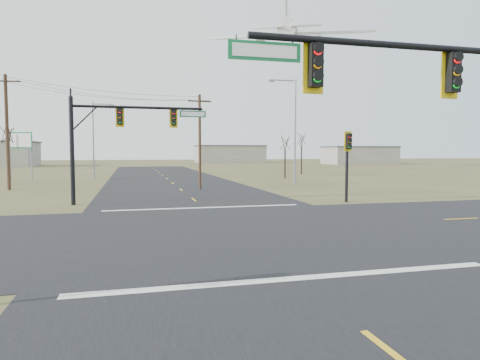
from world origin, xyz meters
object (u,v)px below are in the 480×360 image
utility_pole_near (200,140)px  bare_tree_a (7,132)px  mast_arm_near (458,96)px  pedestal_signal_ne (348,151)px  streetlight_a (293,126)px  streetlight_c (95,136)px  bare_tree_c (285,142)px  utility_pole_far (7,131)px  highway_sign (20,146)px  mast_arm_far (120,127)px  bare_tree_d (302,139)px

utility_pole_near → bare_tree_a: 22.27m
utility_pole_near → bare_tree_a: bearing=147.5°
mast_arm_near → utility_pole_near: (-2.62, 28.43, -0.49)m
pedestal_signal_ne → streetlight_a: streetlight_a is taller
utility_pole_near → streetlight_c: streetlight_c is taller
streetlight_a → bare_tree_c: 10.98m
mast_arm_near → streetlight_c: bearing=102.6°
utility_pole_far → highway_sign: 13.37m
mast_arm_far → bare_tree_c: size_ratio=1.50×
streetlight_a → utility_pole_far: bearing=157.7°
mast_arm_near → pedestal_signal_ne: size_ratio=2.14×
mast_arm_near → streetlight_a: 31.95m
utility_pole_near → utility_pole_far: bearing=167.4°
bare_tree_c → mast_arm_far: bearing=-131.6°
mast_arm_far → streetlight_a: (16.64, 11.68, 1.01)m
highway_sign → bare_tree_a: bare_tree_a is taller
mast_arm_near → streetlight_a: size_ratio=0.96×
mast_arm_far → highway_sign: (-11.96, 25.94, -0.96)m
streetlight_a → bare_tree_d: (8.86, 19.11, -0.68)m
mast_arm_near → mast_arm_far: (-9.30, 19.40, 0.07)m
highway_sign → mast_arm_near: bearing=-42.3°
pedestal_signal_ne → streetlight_c: 34.56m
pedestal_signal_ne → bare_tree_d: 35.54m
utility_pole_far → bare_tree_d: utility_pole_far is taller
highway_sign → bare_tree_d: bare_tree_d is taller
highway_sign → streetlight_a: bearing=-3.9°
highway_sign → utility_pole_far: bearing=-58.8°
mast_arm_near → utility_pole_far: (-19.28, 32.17, 0.33)m
streetlight_c → bare_tree_a: (-8.47, -5.07, 0.17)m
pedestal_signal_ne → bare_tree_a: 36.19m
highway_sign → bare_tree_c: bearing=15.8°
streetlight_c → bare_tree_c: streetlight_c is taller
utility_pole_near → bare_tree_c: 18.46m
utility_pole_far → streetlight_c: 14.75m
pedestal_signal_ne → mast_arm_near: bearing=-113.9°
pedestal_signal_ne → bare_tree_a: (-26.95, 24.07, 2.00)m
bare_tree_a → highway_sign: bearing=88.7°
bare_tree_c → pedestal_signal_ne: bearing=-100.8°
mast_arm_far → utility_pole_near: 11.25m
mast_arm_far → pedestal_signal_ne: (14.88, -3.07, -1.57)m
utility_pole_far → mast_arm_near: bearing=-59.1°
utility_pole_far → bare_tree_a: bearing=104.3°
pedestal_signal_ne → streetlight_c: streetlight_c is taller
streetlight_c → bare_tree_a: bearing=-140.4°
streetlight_c → mast_arm_near: bearing=-65.5°
bare_tree_a → utility_pole_far: bearing=-75.7°
streetlight_c → bare_tree_c: (23.28, -3.94, -0.68)m
utility_pole_far → streetlight_a: 26.65m
streetlight_a → streetlight_c: bearing=124.6°
streetlight_c → bare_tree_d: (29.11, 4.72, 0.07)m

